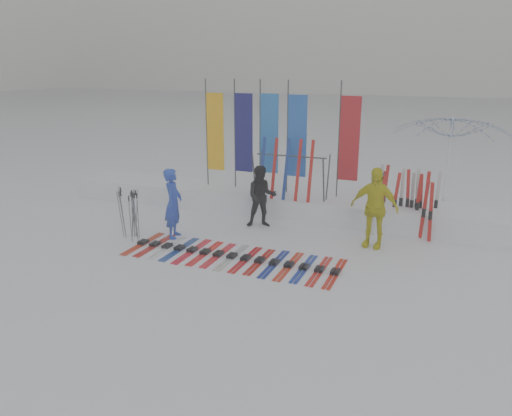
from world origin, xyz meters
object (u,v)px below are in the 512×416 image
at_px(person_blue, 173,203).
at_px(tent_canopy, 448,166).
at_px(ski_rack, 291,170).
at_px(person_yellow, 374,208).
at_px(person_black, 262,197).
at_px(ski_row, 232,256).

bearing_deg(person_blue, tent_canopy, -70.37).
xyz_separation_m(tent_canopy, ski_rack, (-4.03, -1.89, -0.08)).
xyz_separation_m(person_blue, person_yellow, (4.75, 1.21, 0.08)).
bearing_deg(person_blue, person_yellow, -91.98).
height_order(person_blue, person_black, person_blue).
bearing_deg(tent_canopy, person_black, -147.35).
bearing_deg(person_blue, ski_rack, -56.28).
bearing_deg(ski_row, tent_canopy, 50.73).
height_order(person_blue, tent_canopy, tent_canopy).
height_order(person_black, ski_rack, ski_rack).
relative_size(person_blue, person_yellow, 0.91).
relative_size(tent_canopy, ski_rack, 1.60).
bearing_deg(person_black, tent_canopy, 8.54).
bearing_deg(person_blue, ski_row, -126.94).
height_order(person_blue, person_yellow, person_yellow).
bearing_deg(person_black, person_yellow, -31.98).
distance_m(person_black, ski_rack, 1.24).
distance_m(person_blue, ski_rack, 3.47).
height_order(person_yellow, ski_row, person_yellow).
relative_size(person_yellow, ski_row, 0.39).
bearing_deg(person_yellow, person_blue, -158.86).
bearing_deg(ski_row, person_blue, 159.37).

